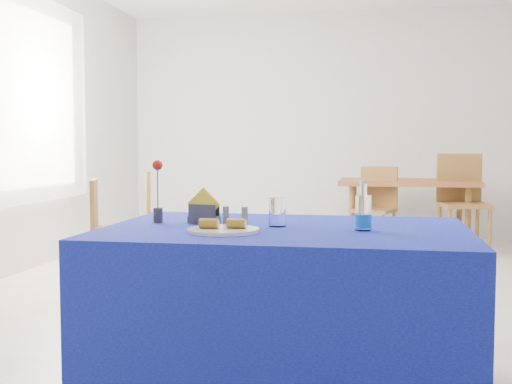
% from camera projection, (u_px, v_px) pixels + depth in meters
% --- Properties ---
extents(floor, '(7.00, 7.00, 0.00)m').
position_uv_depth(floor, '(290.00, 299.00, 4.72)').
color(floor, beige).
rests_on(floor, ground).
extents(room_shell, '(7.00, 7.00, 7.00)m').
position_uv_depth(room_shell, '(291.00, 59.00, 4.60)').
color(room_shell, silver).
rests_on(room_shell, ground).
extents(window_pane, '(0.04, 1.50, 1.60)m').
position_uv_depth(window_pane, '(33.00, 100.00, 5.84)').
color(window_pane, white).
rests_on(window_pane, room_shell).
extents(curtain, '(0.04, 1.75, 1.85)m').
position_uv_depth(curtain, '(40.00, 99.00, 5.83)').
color(curtain, white).
rests_on(curtain, room_shell).
extents(plate, '(0.30, 0.30, 0.01)m').
position_uv_depth(plate, '(223.00, 230.00, 2.70)').
color(plate, silver).
rests_on(plate, blue_table).
extents(drinking_glass, '(0.08, 0.08, 0.13)m').
position_uv_depth(drinking_glass, '(277.00, 212.00, 2.88)').
color(drinking_glass, white).
rests_on(drinking_glass, blue_table).
extents(salt_shaker, '(0.03, 0.03, 0.08)m').
position_uv_depth(salt_shaker, '(245.00, 216.00, 2.92)').
color(salt_shaker, slate).
rests_on(salt_shaker, blue_table).
extents(pepper_shaker, '(0.03, 0.03, 0.08)m').
position_uv_depth(pepper_shaker, '(226.00, 215.00, 2.95)').
color(pepper_shaker, slate).
rests_on(pepper_shaker, blue_table).
extents(blue_table, '(1.60, 1.10, 0.76)m').
position_uv_depth(blue_table, '(285.00, 311.00, 2.88)').
color(blue_table, navy).
rests_on(blue_table, floor).
extents(water_bottle, '(0.07, 0.07, 0.21)m').
position_uv_depth(water_bottle, '(363.00, 214.00, 2.75)').
color(water_bottle, white).
rests_on(water_bottle, blue_table).
extents(napkin_holder, '(0.16, 0.08, 0.17)m').
position_uv_depth(napkin_holder, '(204.00, 213.00, 3.00)').
color(napkin_holder, '#3A3B3F').
rests_on(napkin_holder, blue_table).
extents(rose_vase, '(0.05, 0.05, 0.30)m').
position_uv_depth(rose_vase, '(158.00, 193.00, 3.02)').
color(rose_vase, '#28292E').
rests_on(rose_vase, blue_table).
extents(oak_table, '(1.49, 0.96, 0.76)m').
position_uv_depth(oak_table, '(408.00, 187.00, 7.10)').
color(oak_table, brown).
rests_on(oak_table, floor).
extents(chair_bg_left, '(0.52, 0.52, 0.91)m').
position_uv_depth(chair_bg_left, '(376.00, 203.00, 6.85)').
color(chair_bg_left, brown).
rests_on(chair_bg_left, floor).
extents(chair_bg_right, '(0.53, 0.53, 1.05)m').
position_uv_depth(chair_bg_right, '(462.00, 196.00, 6.72)').
color(chair_bg_right, brown).
rests_on(chair_bg_right, floor).
extents(chair_win_a, '(0.48, 0.48, 0.84)m').
position_uv_depth(chair_win_a, '(106.00, 221.00, 5.47)').
color(chair_win_a, brown).
rests_on(chair_win_a, floor).
extents(chair_win_b, '(0.52, 0.52, 0.88)m').
position_uv_depth(chair_win_b, '(158.00, 208.00, 6.37)').
color(chair_win_b, brown).
rests_on(chair_win_b, floor).
extents(banana_pieces, '(0.20, 0.07, 0.04)m').
position_uv_depth(banana_pieces, '(223.00, 224.00, 2.69)').
color(banana_pieces, gold).
rests_on(banana_pieces, plate).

